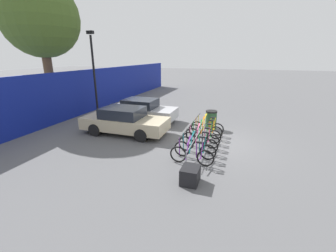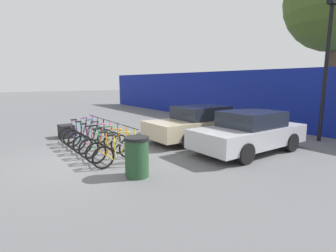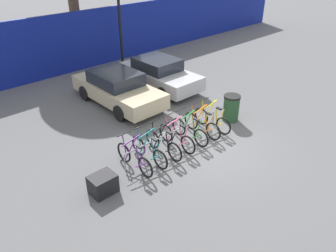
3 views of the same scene
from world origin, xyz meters
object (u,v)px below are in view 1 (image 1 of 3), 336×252
bicycle_teal (195,149)px  tree_behind_hoarding (41,19)px  bike_rack (197,136)px  cargo_crate (190,175)px  bicycle_purple (192,155)px  bicycle_yellow (207,127)px  car_beige (125,121)px  lamp_post (94,69)px  bicycle_green (203,135)px  car_silver (142,110)px  bicycle_black (198,144)px  bicycle_pink (200,139)px  bicycle_orange (205,131)px  trash_bin (211,120)px

bicycle_teal → tree_behind_hoarding: size_ratio=0.20×
bike_rack → cargo_crate: bearing=-172.5°
bicycle_purple → bicycle_yellow: (3.58, 0.00, 0.00)m
bicycle_teal → car_beige: (1.76, 4.13, 0.31)m
bicycle_teal → lamp_post: lamp_post is taller
bicycle_green → bicycle_yellow: bearing=-0.8°
bicycle_teal → car_beige: size_ratio=0.38×
bicycle_teal → car_silver: (4.16, 4.26, 0.31)m
bicycle_black → bicycle_pink: 0.60m
bicycle_orange → bicycle_yellow: (0.56, 0.00, 0.00)m
lamp_post → bicycle_orange: bearing=-106.3°
bicycle_orange → tree_behind_hoarding: (1.31, 10.77, 5.71)m
bicycle_pink → lamp_post: lamp_post is taller
bike_rack → bicycle_yellow: 1.80m
car_beige → car_silver: size_ratio=1.06×
cargo_crate → bicycle_orange: bearing=3.4°
bicycle_orange → bicycle_yellow: same height
cargo_crate → car_silver: bearing=36.9°
lamp_post → trash_bin: bearing=-95.2°
bicycle_yellow → bicycle_pink: bearing=178.2°
bicycle_yellow → tree_behind_hoarding: tree_behind_hoarding is taller
bike_rack → bicycle_teal: bearing=-173.0°
trash_bin → bicycle_orange: bearing=178.3°
bicycle_pink → cargo_crate: (-3.06, -0.26, -0.10)m
bicycle_pink → car_silver: size_ratio=0.41×
bicycle_orange → car_beige: size_ratio=0.38×
bicycle_purple → bicycle_orange: same height
bicycle_yellow → trash_bin: size_ratio=1.66×
bicycle_black → lamp_post: 9.40m
bicycle_pink → bicycle_green: bearing=-3.1°
lamp_post → cargo_crate: lamp_post is taller
car_beige → trash_bin: 4.76m
bicycle_teal → bicycle_black: same height
bicycle_green → cargo_crate: bicycle_green is taller
bicycle_pink → cargo_crate: 3.07m
bicycle_green → tree_behind_hoarding: (1.93, 10.77, 5.71)m
bicycle_purple → bicycle_teal: size_ratio=1.00×
bike_rack → bicycle_green: (0.61, -0.15, -0.11)m
bicycle_purple → bicycle_pink: bearing=1.2°
trash_bin → cargo_crate: bearing=-178.0°
bicycle_teal → bicycle_yellow: 3.00m
bicycle_purple → lamp_post: lamp_post is taller
bicycle_orange → tree_behind_hoarding: size_ratio=0.20×
bicycle_black → bicycle_yellow: (2.40, 0.00, 0.00)m
bicycle_green → trash_bin: (2.22, -0.05, 0.14)m
bike_rack → tree_behind_hoarding: tree_behind_hoarding is taller
bicycle_pink → trash_bin: bicycle_pink is taller
bicycle_purple → bicycle_green: size_ratio=1.00×
bike_rack → car_silver: size_ratio=0.98×
bicycle_purple → bicycle_pink: same height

